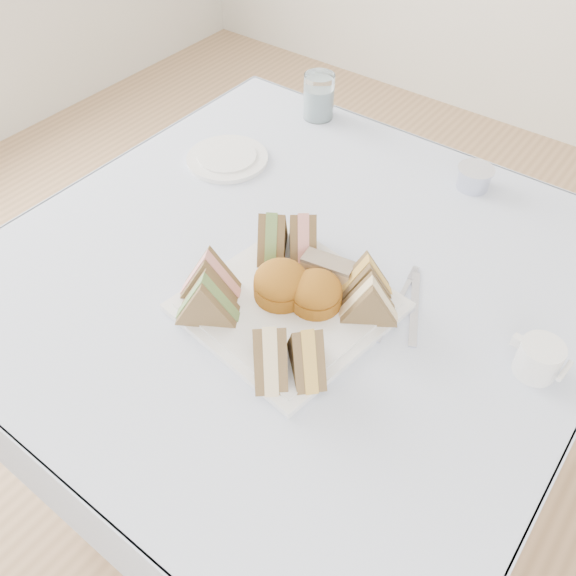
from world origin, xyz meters
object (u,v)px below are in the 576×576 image
Objects in this scene: table at (294,389)px; serving_plate at (288,307)px; water_glass at (319,96)px; creamer_jug at (539,359)px.

serving_plate reaches higher than table.
water_glass reaches higher than table.
creamer_jug is (0.68, -0.41, -0.02)m from water_glass.
creamer_jug is at bearing 4.62° from table.
serving_plate is 4.60× the size of creamer_jug.
table is at bearing -170.37° from creamer_jug.
serving_plate is at bearing -156.65° from creamer_jug.
creamer_jug is at bearing 26.02° from serving_plate.
water_glass is (-0.31, 0.53, 0.05)m from serving_plate.
water_glass is at bearing 154.10° from creamer_jug.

